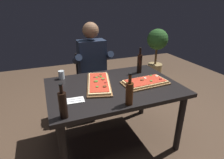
{
  "coord_description": "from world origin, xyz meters",
  "views": [
    {
      "loc": [
        -0.67,
        -1.66,
        1.57
      ],
      "look_at": [
        0.0,
        0.05,
        0.79
      ],
      "focal_mm": 29.32,
      "sensor_mm": 36.0,
      "label": 1
    }
  ],
  "objects_px": {
    "seated_diner": "(93,65)",
    "potted_plant_corner": "(157,49)",
    "oil_bottle_amber": "(140,63)",
    "pizza_rectangular_left": "(99,83)",
    "diner_chair": "(91,79)",
    "vinegar_bottle_green": "(63,105)",
    "wine_bottle_dark": "(129,93)",
    "tumbler_near_camera": "(61,75)",
    "dining_table": "(114,93)",
    "pizza_rectangular_front": "(145,82)"
  },
  "relations": [
    {
      "from": "seated_diner",
      "to": "potted_plant_corner",
      "type": "distance_m",
      "value": 1.79
    },
    {
      "from": "oil_bottle_amber",
      "to": "seated_diner",
      "type": "xyz_separation_m",
      "value": [
        -0.47,
        0.49,
        -0.12
      ]
    },
    {
      "from": "pizza_rectangular_left",
      "to": "diner_chair",
      "type": "distance_m",
      "value": 0.84
    },
    {
      "from": "pizza_rectangular_left",
      "to": "potted_plant_corner",
      "type": "relative_size",
      "value": 0.6
    },
    {
      "from": "vinegar_bottle_green",
      "to": "diner_chair",
      "type": "bearing_deg",
      "value": 66.24
    },
    {
      "from": "pizza_rectangular_left",
      "to": "seated_diner",
      "type": "height_order",
      "value": "seated_diner"
    },
    {
      "from": "wine_bottle_dark",
      "to": "oil_bottle_amber",
      "type": "relative_size",
      "value": 0.9
    },
    {
      "from": "oil_bottle_amber",
      "to": "tumbler_near_camera",
      "type": "relative_size",
      "value": 3.35
    },
    {
      "from": "pizza_rectangular_left",
      "to": "vinegar_bottle_green",
      "type": "distance_m",
      "value": 0.65
    },
    {
      "from": "dining_table",
      "to": "pizza_rectangular_front",
      "type": "height_order",
      "value": "pizza_rectangular_front"
    },
    {
      "from": "tumbler_near_camera",
      "to": "potted_plant_corner",
      "type": "bearing_deg",
      "value": 28.36
    },
    {
      "from": "dining_table",
      "to": "vinegar_bottle_green",
      "type": "height_order",
      "value": "vinegar_bottle_green"
    },
    {
      "from": "tumbler_near_camera",
      "to": "potted_plant_corner",
      "type": "height_order",
      "value": "potted_plant_corner"
    },
    {
      "from": "pizza_rectangular_left",
      "to": "tumbler_near_camera",
      "type": "xyz_separation_m",
      "value": [
        -0.35,
        0.32,
        0.03
      ]
    },
    {
      "from": "tumbler_near_camera",
      "to": "potted_plant_corner",
      "type": "xyz_separation_m",
      "value": [
        2.08,
        1.12,
        -0.13
      ]
    },
    {
      "from": "oil_bottle_amber",
      "to": "pizza_rectangular_left",
      "type": "bearing_deg",
      "value": -163.66
    },
    {
      "from": "seated_diner",
      "to": "pizza_rectangular_left",
      "type": "bearing_deg",
      "value": -100.37
    },
    {
      "from": "tumbler_near_camera",
      "to": "oil_bottle_amber",
      "type": "bearing_deg",
      "value": -8.97
    },
    {
      "from": "oil_bottle_amber",
      "to": "tumbler_near_camera",
      "type": "xyz_separation_m",
      "value": [
        -0.95,
        0.15,
        -0.08
      ]
    },
    {
      "from": "wine_bottle_dark",
      "to": "vinegar_bottle_green",
      "type": "height_order",
      "value": "wine_bottle_dark"
    },
    {
      "from": "vinegar_bottle_green",
      "to": "wine_bottle_dark",
      "type": "bearing_deg",
      "value": -0.5
    },
    {
      "from": "seated_diner",
      "to": "wine_bottle_dark",
      "type": "bearing_deg",
      "value": -89.75
    },
    {
      "from": "pizza_rectangular_front",
      "to": "oil_bottle_amber",
      "type": "height_order",
      "value": "oil_bottle_amber"
    },
    {
      "from": "wine_bottle_dark",
      "to": "pizza_rectangular_left",
      "type": "bearing_deg",
      "value": 104.64
    },
    {
      "from": "pizza_rectangular_front",
      "to": "vinegar_bottle_green",
      "type": "bearing_deg",
      "value": -160.83
    },
    {
      "from": "seated_diner",
      "to": "potted_plant_corner",
      "type": "relative_size",
      "value": 1.24
    },
    {
      "from": "oil_bottle_amber",
      "to": "seated_diner",
      "type": "relative_size",
      "value": 0.25
    },
    {
      "from": "pizza_rectangular_front",
      "to": "dining_table",
      "type": "bearing_deg",
      "value": 165.74
    },
    {
      "from": "diner_chair",
      "to": "wine_bottle_dark",
      "type": "bearing_deg",
      "value": -89.77
    },
    {
      "from": "tumbler_near_camera",
      "to": "dining_table",
      "type": "bearing_deg",
      "value": -38.46
    },
    {
      "from": "pizza_rectangular_front",
      "to": "wine_bottle_dark",
      "type": "bearing_deg",
      "value": -137.93
    },
    {
      "from": "dining_table",
      "to": "pizza_rectangular_front",
      "type": "xyz_separation_m",
      "value": [
        0.34,
        -0.09,
        0.11
      ]
    },
    {
      "from": "wine_bottle_dark",
      "to": "oil_bottle_amber",
      "type": "bearing_deg",
      "value": 54.61
    },
    {
      "from": "dining_table",
      "to": "wine_bottle_dark",
      "type": "distance_m",
      "value": 0.46
    },
    {
      "from": "tumbler_near_camera",
      "to": "diner_chair",
      "type": "distance_m",
      "value": 0.73
    },
    {
      "from": "pizza_rectangular_left",
      "to": "tumbler_near_camera",
      "type": "relative_size",
      "value": 6.58
    },
    {
      "from": "oil_bottle_amber",
      "to": "tumbler_near_camera",
      "type": "bearing_deg",
      "value": 171.03
    },
    {
      "from": "dining_table",
      "to": "seated_diner",
      "type": "relative_size",
      "value": 1.05
    },
    {
      "from": "pizza_rectangular_left",
      "to": "seated_diner",
      "type": "distance_m",
      "value": 0.67
    },
    {
      "from": "pizza_rectangular_front",
      "to": "potted_plant_corner",
      "type": "relative_size",
      "value": 0.48
    },
    {
      "from": "wine_bottle_dark",
      "to": "potted_plant_corner",
      "type": "bearing_deg",
      "value": 50.34
    },
    {
      "from": "seated_diner",
      "to": "diner_chair",
      "type": "bearing_deg",
      "value": 90.0
    },
    {
      "from": "oil_bottle_amber",
      "to": "seated_diner",
      "type": "bearing_deg",
      "value": 134.03
    },
    {
      "from": "dining_table",
      "to": "oil_bottle_amber",
      "type": "xyz_separation_m",
      "value": [
        0.45,
        0.25,
        0.22
      ]
    },
    {
      "from": "dining_table",
      "to": "diner_chair",
      "type": "distance_m",
      "value": 0.87
    },
    {
      "from": "dining_table",
      "to": "oil_bottle_amber",
      "type": "bearing_deg",
      "value": 28.8
    },
    {
      "from": "diner_chair",
      "to": "seated_diner",
      "type": "xyz_separation_m",
      "value": [
        0.0,
        -0.12,
        0.26
      ]
    },
    {
      "from": "wine_bottle_dark",
      "to": "dining_table",
      "type": "bearing_deg",
      "value": 87.36
    },
    {
      "from": "dining_table",
      "to": "pizza_rectangular_left",
      "type": "xyz_separation_m",
      "value": [
        -0.15,
        0.07,
        0.12
      ]
    },
    {
      "from": "pizza_rectangular_left",
      "to": "wine_bottle_dark",
      "type": "distance_m",
      "value": 0.51
    }
  ]
}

